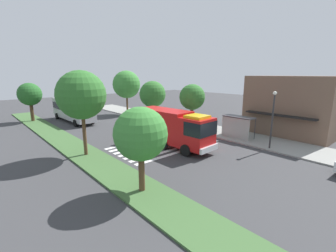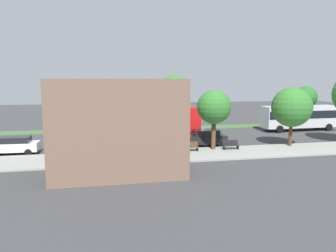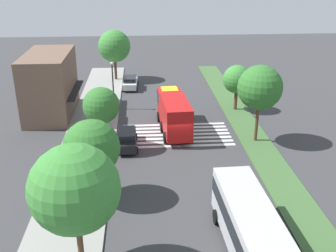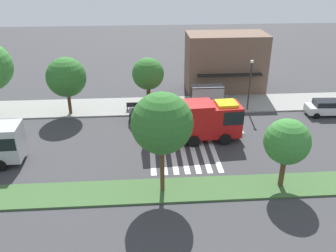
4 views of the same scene
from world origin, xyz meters
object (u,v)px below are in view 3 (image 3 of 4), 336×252
object	(u,v)px
sidewalk_tree_west	(92,148)
sidewalk_tree_far_east	(114,46)
bench_west_of_shelter	(97,151)
median_tree_center	(237,79)
parked_car_west	(127,138)
parked_car_mid	(130,82)
transit_bus	(253,232)
fire_truck	(173,111)
street_lamp	(113,81)
bus_stop_shelter	(103,107)
bench_near_shelter	(101,132)
sidewalk_tree_far_west	(75,189)
median_tree_west	(260,88)
sidewalk_tree_center	(101,106)

from	to	relation	value
sidewalk_tree_west	sidewalk_tree_far_east	bearing A→B (deg)	-0.00
bench_west_of_shelter	median_tree_center	bearing A→B (deg)	-53.93
bench_west_of_shelter	parked_car_west	bearing A→B (deg)	-54.91
parked_car_west	parked_car_mid	distance (m)	18.80
bench_west_of_shelter	transit_bus	bearing A→B (deg)	-144.09
fire_truck	street_lamp	size ratio (longest dim) A/B	1.62
bus_stop_shelter	bench_near_shelter	xyz separation A→B (m)	(-4.00, -0.00, -1.30)
fire_truck	sidewalk_tree_far_west	xyz separation A→B (m)	(-20.21, 6.93, 3.35)
fire_truck	sidewalk_tree_far_east	bearing A→B (deg)	16.18
bench_near_shelter	street_lamp	distance (m)	8.87
parked_car_mid	sidewalk_tree_far_west	xyz separation A→B (m)	(-35.18, 2.20, 4.57)
parked_car_mid	median_tree_west	bearing A→B (deg)	-143.20
median_tree_west	bench_near_shelter	bearing A→B (deg)	82.86
parked_car_west	sidewalk_tree_far_east	bearing A→B (deg)	3.98
fire_truck	bench_near_shelter	size ratio (longest dim) A/B	5.69
parked_car_mid	sidewalk_tree_center	xyz separation A→B (m)	(-19.05, 2.20, 3.45)
fire_truck	parked_car_mid	distance (m)	15.74
fire_truck	median_tree_center	xyz separation A→B (m)	(5.38, -7.83, 1.68)
parked_car_west	sidewalk_tree_center	world-z (taller)	sidewalk_tree_center
median_tree_west	bus_stop_shelter	bearing A→B (deg)	68.81
parked_car_west	bus_stop_shelter	distance (m)	6.91
sidewalk_tree_west	median_tree_west	size ratio (longest dim) A/B	0.81
parked_car_mid	transit_bus	world-z (taller)	transit_bus
transit_bus	sidewalk_tree_west	size ratio (longest dim) A/B	1.78
fire_truck	street_lamp	world-z (taller)	street_lamp
bench_near_shelter	street_lamp	world-z (taller)	street_lamp
bench_near_shelter	fire_truck	bearing A→B (deg)	-78.20
bus_stop_shelter	median_tree_west	world-z (taller)	median_tree_west
street_lamp	sidewalk_tree_center	xyz separation A→B (m)	(-10.88, 0.40, 0.84)
bench_west_of_shelter	sidewalk_tree_west	world-z (taller)	sidewalk_tree_west
sidewalk_tree_far_east	street_lamp	bearing A→B (deg)	-178.17
parked_car_mid	fire_truck	bearing A→B (deg)	-159.95
parked_car_mid	sidewalk_tree_far_west	bearing A→B (deg)	178.93
fire_truck	parked_car_mid	bearing A→B (deg)	14.00
fire_truck	bench_near_shelter	world-z (taller)	fire_truck
sidewalk_tree_far_west	parked_car_west	bearing A→B (deg)	-7.66
bus_stop_shelter	sidewalk_tree_far_east	size ratio (longest dim) A/B	0.49
bench_west_of_shelter	median_tree_west	xyz separation A→B (m)	(2.27, -15.25, 4.94)
median_tree_west	parked_car_mid	bearing A→B (deg)	34.30
parked_car_west	median_tree_center	world-z (taller)	median_tree_center
bench_near_shelter	sidewalk_tree_far_west	bearing A→B (deg)	-178.51
parked_car_mid	sidewalk_tree_far_east	bearing A→B (deg)	29.25
bench_near_shelter	parked_car_west	bearing A→B (deg)	-130.50
transit_bus	street_lamp	bearing A→B (deg)	-162.21
bus_stop_shelter	street_lamp	distance (m)	4.71
transit_bus	sidewalk_tree_far_east	world-z (taller)	sidewalk_tree_far_east
parked_car_west	sidewalk_tree_far_east	xyz separation A→B (m)	(23.16, 2.20, 4.12)
transit_bus	sidewalk_tree_far_west	bearing A→B (deg)	-90.77
sidewalk_tree_west	sidewalk_tree_center	xyz separation A→B (m)	(8.47, -0.00, 0.14)
parked_car_west	sidewalk_tree_far_west	size ratio (longest dim) A/B	0.62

